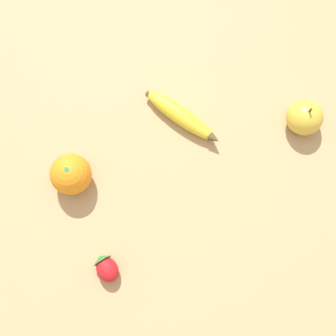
{
  "coord_description": "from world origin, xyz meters",
  "views": [
    {
      "loc": [
        0.18,
        0.27,
        0.93
      ],
      "look_at": [
        0.05,
        0.08,
        0.03
      ],
      "focal_mm": 50.0,
      "sensor_mm": 36.0,
      "label": 1
    }
  ],
  "objects_px": {
    "strawberry": "(106,268)",
    "apple": "(305,117)",
    "banana": "(182,117)",
    "orange": "(71,174)"
  },
  "relations": [
    {
      "from": "strawberry",
      "to": "apple",
      "type": "xyz_separation_m",
      "value": [
        -0.5,
        -0.02,
        0.01
      ]
    },
    {
      "from": "apple",
      "to": "strawberry",
      "type": "bearing_deg",
      "value": 2.53
    },
    {
      "from": "strawberry",
      "to": "apple",
      "type": "height_order",
      "value": "apple"
    },
    {
      "from": "apple",
      "to": "banana",
      "type": "bearing_deg",
      "value": -35.8
    },
    {
      "from": "banana",
      "to": "strawberry",
      "type": "bearing_deg",
      "value": -79.19
    },
    {
      "from": "orange",
      "to": "strawberry",
      "type": "height_order",
      "value": "orange"
    },
    {
      "from": "banana",
      "to": "orange",
      "type": "relative_size",
      "value": 2.24
    },
    {
      "from": "strawberry",
      "to": "orange",
      "type": "bearing_deg",
      "value": -9.26
    },
    {
      "from": "strawberry",
      "to": "apple",
      "type": "bearing_deg",
      "value": -84.37
    },
    {
      "from": "banana",
      "to": "strawberry",
      "type": "distance_m",
      "value": 0.34
    }
  ]
}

